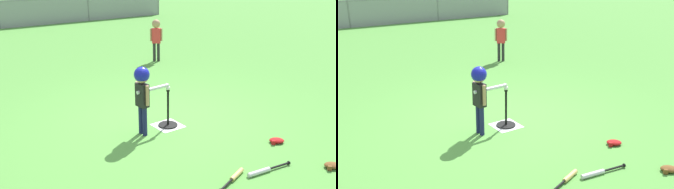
% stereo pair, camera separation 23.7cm
% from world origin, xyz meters
% --- Properties ---
extents(ground_plane, '(60.00, 60.00, 0.00)m').
position_xyz_m(ground_plane, '(0.00, 0.00, 0.00)').
color(ground_plane, '#51933D').
extents(home_plate, '(0.44, 0.44, 0.01)m').
position_xyz_m(home_plate, '(-0.12, -0.20, 0.00)').
color(home_plate, white).
rests_on(home_plate, ground_plane).
extents(batting_tee, '(0.32, 0.32, 0.63)m').
position_xyz_m(batting_tee, '(-0.12, -0.20, 0.10)').
color(batting_tee, black).
rests_on(batting_tee, ground_plane).
extents(baseball_on_tee, '(0.07, 0.07, 0.07)m').
position_xyz_m(baseball_on_tee, '(-0.12, -0.20, 0.66)').
color(baseball_on_tee, white).
rests_on(baseball_on_tee, batting_tee).
extents(batter_child, '(0.63, 0.31, 1.10)m').
position_xyz_m(batter_child, '(-0.62, -0.23, 0.78)').
color(batter_child, '#191E4C').
rests_on(batter_child, ground_plane).
extents(fielder_deep_center, '(0.30, 0.24, 1.15)m').
position_xyz_m(fielder_deep_center, '(2.19, 3.54, 0.74)').
color(fielder_deep_center, '#262626').
rests_on(fielder_deep_center, ground_plane).
extents(spare_bat_silver, '(0.69, 0.15, 0.06)m').
position_xyz_m(spare_bat_silver, '(0.00, -2.12, 0.03)').
color(spare_bat_silver, silver).
rests_on(spare_bat_silver, ground_plane).
extents(spare_bat_wood, '(0.58, 0.24, 0.06)m').
position_xyz_m(spare_bat_wood, '(-0.40, -2.01, 0.03)').
color(spare_bat_wood, '#DBB266').
rests_on(spare_bat_wood, ground_plane).
extents(glove_by_plate, '(0.27, 0.26, 0.07)m').
position_xyz_m(glove_by_plate, '(0.84, -1.66, 0.04)').
color(glove_by_plate, '#B21919').
rests_on(glove_by_plate, ground_plane).
extents(glove_near_bats, '(0.27, 0.26, 0.07)m').
position_xyz_m(glove_near_bats, '(0.84, -2.58, 0.04)').
color(glove_near_bats, brown).
rests_on(glove_near_bats, ground_plane).
extents(outfield_fence, '(16.06, 0.06, 1.15)m').
position_xyz_m(outfield_fence, '(0.00, 11.88, 0.62)').
color(outfield_fence, slate).
rests_on(outfield_fence, ground_plane).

